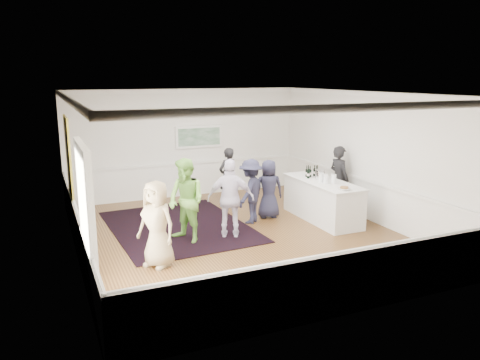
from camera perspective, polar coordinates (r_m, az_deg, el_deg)
name	(u,v)px	position (r m, az deg, el deg)	size (l,w,h in m)	color
floor	(239,235)	(10.76, -0.14, -6.75)	(8.00, 8.00, 0.00)	brown
ceiling	(239,93)	(10.15, -0.15, 10.55)	(7.00, 8.00, 0.02)	white
wall_left	(72,180)	(9.54, -19.84, -0.04)	(0.02, 8.00, 3.20)	white
wall_right	(367,156)	(12.13, 15.24, 2.84)	(0.02, 8.00, 3.20)	white
wall_back	(186,143)	(14.05, -6.63, 4.48)	(7.00, 0.02, 3.20)	white
wall_front	(348,215)	(6.95, 13.06, -4.15)	(7.00, 0.02, 3.20)	white
wainscoting	(239,214)	(10.60, -0.14, -4.20)	(7.00, 8.00, 1.00)	white
mirror	(69,159)	(10.78, -20.15, 2.41)	(0.05, 1.25, 1.85)	gold
doorway	(85,216)	(7.75, -18.34, -4.15)	(0.10, 1.78, 2.56)	white
landscape_painting	(199,137)	(14.09, -5.02, 5.28)	(1.44, 0.06, 0.66)	white
area_rug	(178,226)	(11.44, -7.51, -5.61)	(3.06, 4.01, 0.02)	black
serving_table	(322,200)	(11.96, 10.00, -2.43)	(0.93, 2.46, 1.00)	silver
bartender	(339,179)	(12.65, 11.96, 0.11)	(0.65, 0.42, 1.77)	black
guest_tan	(157,224)	(8.97, -10.12, -5.31)	(0.82, 0.53, 1.67)	tan
guest_green	(186,201)	(10.18, -6.58, -2.53)	(0.89, 0.70, 1.84)	#7DC34E
guest_lilac	(231,199)	(10.41, -1.14, -2.28)	(1.04, 0.43, 1.78)	silver
guest_dark_a	(251,191)	(11.45, 1.31, -1.38)	(1.03, 0.59, 1.59)	#212137
guest_dark_b	(228,177)	(13.01, -1.49, 0.40)	(0.59, 0.39, 1.63)	black
guest_navy	(269,189)	(11.90, 3.51, -1.09)	(0.73, 0.48, 1.50)	#212137
wine_bottles	(312,171)	(12.25, 8.74, 1.11)	(0.41, 0.28, 0.31)	black
juice_pitchers	(327,178)	(11.61, 10.54, 0.23)	(0.31, 0.37, 0.24)	#77BC43
ice_bucket	(320,175)	(12.00, 9.71, 0.63)	(0.26, 0.26, 0.24)	silver
nut_bowl	(344,188)	(10.99, 12.59, -1.00)	(0.27, 0.27, 0.07)	white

